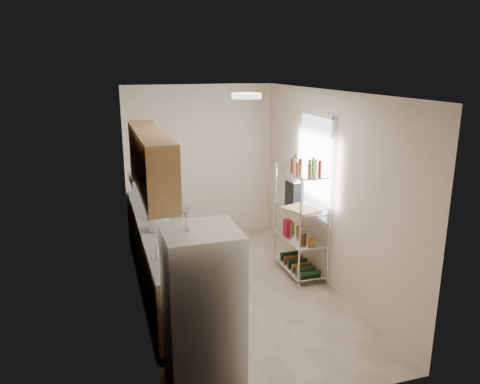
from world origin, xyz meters
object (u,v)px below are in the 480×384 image
Objects in this scene: frying_pan_large at (158,218)px; espresso_machine at (294,190)px; rice_cooker at (159,222)px; cutting_board at (301,209)px; refrigerator at (203,313)px.

frying_pan_large is 1.98m from espresso_machine.
rice_cooker is 1.89m from cutting_board.
refrigerator is 5.37× the size of espresso_machine.
refrigerator reaches higher than espresso_machine.
refrigerator is 5.45× the size of frying_pan_large.
rice_cooker is at bearing -99.17° from frying_pan_large.
espresso_machine is (1.90, 2.36, 0.37)m from refrigerator.
refrigerator is at bearing -135.49° from espresso_machine.
espresso_machine reaches higher than rice_cooker.
espresso_machine reaches higher than frying_pan_large.
frying_pan_large is 0.64× the size of cutting_board.
espresso_machine is (2.01, 0.41, 0.15)m from rice_cooker.
rice_cooker is 0.43m from frying_pan_large.
rice_cooker is at bearing 93.18° from refrigerator.
rice_cooker reaches higher than frying_pan_large.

